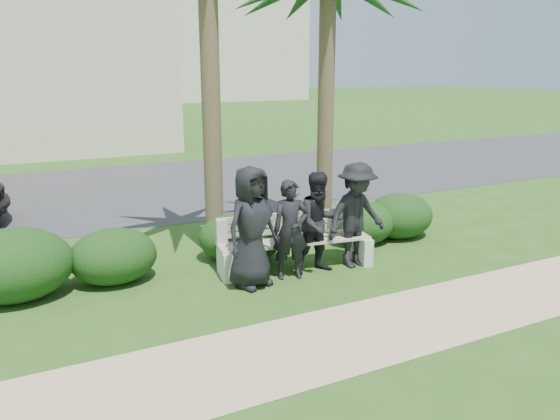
% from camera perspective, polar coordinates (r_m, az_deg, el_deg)
% --- Properties ---
extents(ground, '(160.00, 160.00, 0.00)m').
position_cam_1_polar(ground, '(8.25, -0.92, -8.14)').
color(ground, '#264D16').
rests_on(ground, ground).
extents(footpath, '(30.00, 1.60, 0.01)m').
position_cam_1_polar(footpath, '(6.83, 5.90, -13.28)').
color(footpath, tan).
rests_on(footpath, ground).
extents(asphalt_street, '(160.00, 8.00, 0.01)m').
position_cam_1_polar(asphalt_street, '(15.55, -13.96, 2.25)').
color(asphalt_street, '#2D2D30').
rests_on(asphalt_street, ground).
extents(stucco_bldg_right, '(8.40, 8.40, 7.30)m').
position_cam_1_polar(stucco_bldg_right, '(24.97, -22.28, 14.54)').
color(stucco_bldg_right, beige).
rests_on(stucco_bldg_right, ground).
extents(park_bench, '(2.60, 0.95, 0.88)m').
position_cam_1_polar(park_bench, '(8.89, 1.56, -3.74)').
color(park_bench, '#9D9284').
rests_on(park_bench, ground).
extents(man_a, '(1.03, 0.84, 1.84)m').
position_cam_1_polar(man_a, '(8.06, -3.00, -1.80)').
color(man_a, black).
rests_on(man_a, ground).
extents(man_b, '(0.64, 0.50, 1.56)m').
position_cam_1_polar(man_b, '(8.40, 1.11, -2.10)').
color(man_b, black).
rests_on(man_b, ground).
extents(man_c, '(0.82, 0.65, 1.63)m').
position_cam_1_polar(man_c, '(8.66, 4.16, -1.35)').
color(man_c, black).
rests_on(man_c, ground).
extents(man_d, '(1.19, 0.76, 1.74)m').
position_cam_1_polar(man_d, '(8.98, 7.97, -0.54)').
color(man_d, black).
rests_on(man_d, ground).
extents(hedge_a, '(1.62, 1.34, 1.06)m').
position_cam_1_polar(hedge_a, '(8.59, -26.06, -4.99)').
color(hedge_a, black).
rests_on(hedge_a, ground).
extents(hedge_b, '(1.33, 1.10, 0.86)m').
position_cam_1_polar(hedge_b, '(8.73, -17.04, -4.48)').
color(hedge_b, black).
rests_on(hedge_b, ground).
extents(hedge_c, '(1.26, 1.04, 0.82)m').
position_cam_1_polar(hedge_c, '(9.32, -3.42, -2.80)').
color(hedge_c, black).
rests_on(hedge_c, ground).
extents(hedge_d, '(1.23, 1.02, 0.80)m').
position_cam_1_polar(hedge_d, '(9.44, -4.85, -2.66)').
color(hedge_d, black).
rests_on(hedge_d, ground).
extents(hedge_e, '(1.25, 1.04, 0.82)m').
position_cam_1_polar(hedge_e, '(10.34, 8.65, -1.22)').
color(hedge_e, black).
rests_on(hedge_e, ground).
extents(hedge_f, '(1.36, 1.12, 0.89)m').
position_cam_1_polar(hedge_f, '(10.85, 12.39, -0.45)').
color(hedge_f, black).
rests_on(hedge_f, ground).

